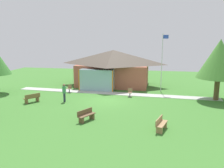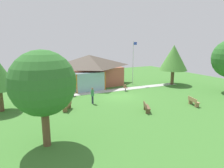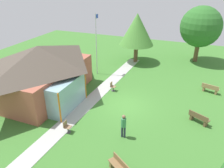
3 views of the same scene
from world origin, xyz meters
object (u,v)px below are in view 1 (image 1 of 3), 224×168
Objects in this scene: flagpole at (162,60)px; patio_chair_west at (69,89)px; bench_front_right at (161,124)px; patio_chair_lawn_spare at (130,93)px; bench_mid_left at (32,98)px; pavilion at (113,67)px; bench_front_center at (86,116)px; visitor_strolling_lawn at (64,91)px; tree_east_hedge at (219,59)px.

patio_chair_west is at bearing -166.39° from flagpole.
patio_chair_lawn_spare reaches higher than bench_front_right.
patio_chair_lawn_spare reaches higher than bench_mid_left.
pavilion is 11.25× the size of patio_chair_west.
bench_front_right is (-0.21, -11.57, -3.13)m from flagpole.
flagpole is at bearing -179.83° from bench_front_center.
pavilion is 9.25m from visitor_strolling_lawn.
patio_chair_lawn_spare is at bearing -62.58° from pavilion.
visitor_strolling_lawn is at bearing 103.65° from patio_chair_west.
bench_front_center is 8.06m from patio_chair_lawn_spare.
patio_chair_lawn_spare is (2.86, -5.51, -1.93)m from pavilion.
tree_east_hedge reaches higher than bench_front_center.
bench_mid_left is 9.66m from patio_chair_lawn_spare.
bench_front_center is at bearing 75.14° from patio_chair_lawn_spare.
visitor_strolling_lawn is at bearing -166.90° from tree_east_hedge.
patio_chair_lawn_spare is 6.89m from patio_chair_west.
visitor_strolling_lawn is (0.94, -3.76, 0.61)m from patio_chair_west.
flagpole is at bearing -133.90° from patio_chair_lawn_spare.
bench_front_right is at bearing 111.67° from patio_chair_lawn_spare.
tree_east_hedge is at bearing 153.80° from bench_front_center.
pavilion is at bearing 161.02° from visitor_strolling_lawn.
tree_east_hedge reaches higher than pavilion.
visitor_strolling_lawn is at bearing -104.67° from bench_front_right.
bench_mid_left is (-12.04, -6.98, -3.13)m from flagpole.
tree_east_hedge is at bearing -28.66° from flagpole.
patio_chair_west reaches higher than bench_front_center.
flagpole reaches higher than visitor_strolling_lawn.
bench_front_right is at bearing -76.55° from bench_mid_left.
pavilion is 1.64× the size of tree_east_hedge.
visitor_strolling_lawn is 0.29× the size of tree_east_hedge.
patio_chair_lawn_spare is at bearing -136.14° from flagpole.
patio_chair_west is (-9.85, 9.13, 0.01)m from bench_front_right.
patio_chair_west is at bearing -116.42° from bench_front_right.
patio_chair_west is at bearing -165.45° from visitor_strolling_lawn.
visitor_strolling_lawn is at bearing -109.55° from pavilion.
visitor_strolling_lawn is (-9.13, -6.19, -2.51)m from flagpole.
flagpole is 11.31m from visitor_strolling_lawn.
tree_east_hedge reaches higher than patio_chair_lawn_spare.
bench_mid_left and bench_front_right have the same top height.
flagpole is at bearing 151.34° from tree_east_hedge.
patio_chair_west is 0.15× the size of tree_east_hedge.
flagpole is 5.97m from tree_east_hedge.
visitor_strolling_lawn reaches higher than patio_chair_west.
tree_east_hedge is (15.29, -0.42, 3.61)m from patio_chair_west.
visitor_strolling_lawn is (-3.06, -8.62, -1.32)m from pavilion.
tree_east_hedge is (17.27, 4.13, 3.62)m from bench_mid_left.
tree_east_hedge is at bearing 103.66° from visitor_strolling_lawn.
flagpole is 7.51× the size of patio_chair_west.
flagpole is 1.09× the size of tree_east_hedge.
bench_front_right is 0.26× the size of tree_east_hedge.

